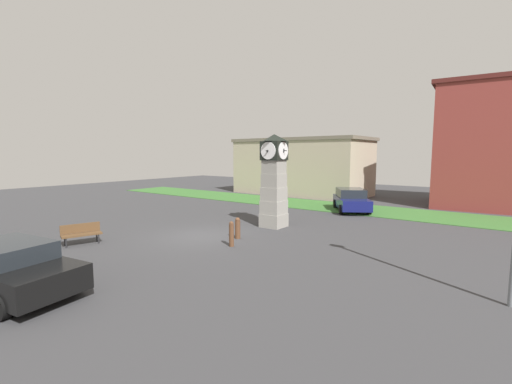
{
  "coord_description": "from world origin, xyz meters",
  "views": [
    {
      "loc": [
        11.68,
        -11.54,
        3.96
      ],
      "look_at": [
        0.64,
        3.55,
        1.88
      ],
      "focal_mm": 24.0,
      "sensor_mm": 36.0,
      "label": 1
    }
  ],
  "objects_px": {
    "car_by_building": "(11,269)",
    "bench": "(81,233)",
    "clock_tower": "(274,181)",
    "car_silver_hatch": "(351,200)",
    "bollard_mid_row": "(238,228)",
    "bollard_near_tower": "(231,234)"
  },
  "relations": [
    {
      "from": "clock_tower",
      "to": "bollard_near_tower",
      "type": "bearing_deg",
      "value": -80.66
    },
    {
      "from": "bollard_mid_row",
      "to": "car_silver_hatch",
      "type": "bearing_deg",
      "value": 82.25
    },
    {
      "from": "car_by_building",
      "to": "bench",
      "type": "bearing_deg",
      "value": 134.62
    },
    {
      "from": "bench",
      "to": "car_by_building",
      "type": "bearing_deg",
      "value": -45.38
    },
    {
      "from": "clock_tower",
      "to": "bollard_mid_row",
      "type": "distance_m",
      "value": 3.76
    },
    {
      "from": "clock_tower",
      "to": "car_silver_hatch",
      "type": "distance_m",
      "value": 7.84
    },
    {
      "from": "car_silver_hatch",
      "to": "bench",
      "type": "bearing_deg",
      "value": -112.16
    },
    {
      "from": "clock_tower",
      "to": "bollard_near_tower",
      "type": "distance_m",
      "value": 4.88
    },
    {
      "from": "clock_tower",
      "to": "car_by_building",
      "type": "bearing_deg",
      "value": -94.59
    },
    {
      "from": "clock_tower",
      "to": "bench",
      "type": "bearing_deg",
      "value": -120.85
    },
    {
      "from": "bollard_near_tower",
      "to": "car_silver_hatch",
      "type": "bearing_deg",
      "value": 86.2
    },
    {
      "from": "clock_tower",
      "to": "bench",
      "type": "height_order",
      "value": "clock_tower"
    },
    {
      "from": "clock_tower",
      "to": "bollard_mid_row",
      "type": "xyz_separation_m",
      "value": [
        0.06,
        -3.19,
        -1.98
      ]
    },
    {
      "from": "car_by_building",
      "to": "car_silver_hatch",
      "type": "xyz_separation_m",
      "value": [
        2.48,
        19.49,
        0.03
      ]
    },
    {
      "from": "clock_tower",
      "to": "car_silver_hatch",
      "type": "bearing_deg",
      "value": 78.55
    },
    {
      "from": "car_by_building",
      "to": "bench",
      "type": "distance_m",
      "value": 5.5
    },
    {
      "from": "clock_tower",
      "to": "bollard_mid_row",
      "type": "relative_size",
      "value": 5.01
    },
    {
      "from": "car_by_building",
      "to": "bollard_mid_row",
      "type": "bearing_deg",
      "value": 83.35
    },
    {
      "from": "car_by_building",
      "to": "car_silver_hatch",
      "type": "relative_size",
      "value": 0.98
    },
    {
      "from": "bollard_mid_row",
      "to": "car_by_building",
      "type": "distance_m",
      "value": 8.86
    },
    {
      "from": "clock_tower",
      "to": "car_silver_hatch",
      "type": "relative_size",
      "value": 1.11
    },
    {
      "from": "car_silver_hatch",
      "to": "bench",
      "type": "xyz_separation_m",
      "value": [
        -6.34,
        -15.58,
        -0.27
      ]
    }
  ]
}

